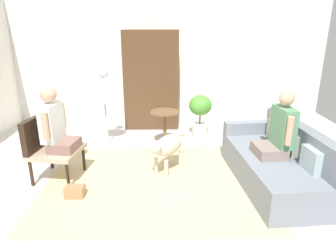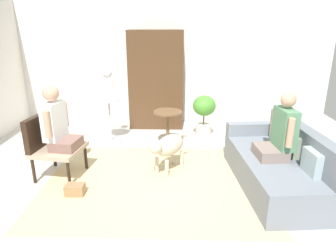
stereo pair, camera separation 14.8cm
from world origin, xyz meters
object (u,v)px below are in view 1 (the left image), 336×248
(armchair, at_px, (48,144))
(round_end_table, at_px, (165,126))
(dog, at_px, (167,146))
(handbag, at_px, (75,192))
(bird_cage_stand, at_px, (105,106))
(potted_plant, at_px, (200,112))
(person_on_couch, at_px, (279,131))
(armoire_cabinet, at_px, (151,80))
(person_on_armchair, at_px, (55,124))
(couch, at_px, (276,163))

(armchair, relative_size, round_end_table, 1.36)
(round_end_table, bearing_deg, armchair, -146.30)
(round_end_table, bearing_deg, dog, -87.92)
(dog, height_order, handbag, dog)
(dog, bearing_deg, armchair, -174.94)
(bird_cage_stand, xyz_separation_m, potted_plant, (1.71, 0.26, -0.19))
(armchair, relative_size, dog, 1.16)
(dog, relative_size, bird_cage_stand, 0.57)
(round_end_table, xyz_separation_m, bird_cage_stand, (-1.05, 0.18, 0.31))
(armchair, distance_m, person_on_couch, 3.11)
(round_end_table, xyz_separation_m, dog, (0.03, -0.93, 0.00))
(potted_plant, relative_size, armoire_cabinet, 0.42)
(armoire_cabinet, bearing_deg, round_end_table, -77.22)
(armoire_cabinet, bearing_deg, dog, -81.87)
(round_end_table, bearing_deg, person_on_couch, -41.44)
(potted_plant, bearing_deg, armoire_cabinet, 141.44)
(person_on_armchair, distance_m, handbag, 0.95)
(bird_cage_stand, bearing_deg, potted_plant, 8.69)
(dog, bearing_deg, person_on_couch, -14.39)
(person_on_couch, height_order, person_on_armchair, person_on_armchair)
(round_end_table, distance_m, potted_plant, 0.80)
(person_on_couch, xyz_separation_m, potted_plant, (-0.81, 1.74, -0.26))
(person_on_couch, height_order, bird_cage_stand, bird_cage_stand)
(couch, height_order, handbag, couch)
(couch, xyz_separation_m, person_on_armchair, (-2.98, 0.17, 0.51))
(round_end_table, bearing_deg, potted_plant, 33.56)
(dog, relative_size, armoire_cabinet, 0.39)
(armchair, xyz_separation_m, round_end_table, (1.62, 1.08, -0.11))
(armchair, relative_size, handbag, 3.77)
(couch, bearing_deg, person_on_couch, -135.61)
(round_end_table, bearing_deg, couch, -40.07)
(bird_cage_stand, bearing_deg, person_on_couch, -30.44)
(couch, xyz_separation_m, potted_plant, (-0.84, 1.71, 0.21))
(round_end_table, bearing_deg, armoire_cabinet, 102.78)
(armchair, distance_m, handbag, 0.84)
(potted_plant, bearing_deg, person_on_armchair, -144.21)
(person_on_armchair, xyz_separation_m, armoire_cabinet, (1.20, 2.28, 0.19))
(person_on_couch, distance_m, round_end_table, 2.00)
(person_on_couch, relative_size, bird_cage_stand, 0.64)
(person_on_armchair, bearing_deg, armoire_cabinet, 62.19)
(person_on_couch, relative_size, person_on_armchair, 0.98)
(armoire_cabinet, bearing_deg, bird_cage_stand, -127.73)
(couch, xyz_separation_m, dog, (-1.47, 0.34, 0.11))
(person_on_armchair, relative_size, round_end_table, 1.35)
(person_on_armchair, relative_size, armoire_cabinet, 0.45)
(dog, bearing_deg, round_end_table, 92.08)
(person_on_armchair, relative_size, handbag, 3.76)
(person_on_couch, distance_m, handbag, 2.72)
(potted_plant, bearing_deg, round_end_table, -146.44)
(armchair, bearing_deg, person_on_armchair, -8.49)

